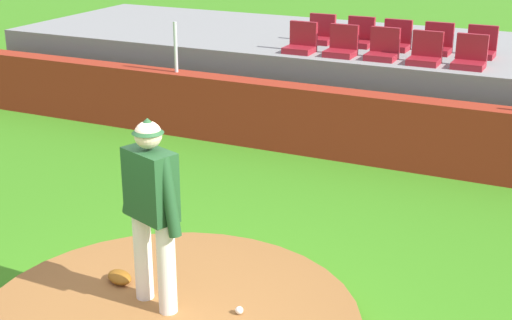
# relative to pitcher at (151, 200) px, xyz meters

# --- Properties ---
(pitcher) EXTENTS (0.80, 0.42, 1.82)m
(pitcher) POSITION_rel_pitcher_xyz_m (0.00, 0.00, 0.00)
(pitcher) COLOR white
(pitcher) RESTS_ON pitchers_mound
(baseball) EXTENTS (0.07, 0.07, 0.07)m
(baseball) POSITION_rel_pitcher_xyz_m (0.78, 0.18, -1.02)
(baseball) COLOR white
(baseball) RESTS_ON pitchers_mound
(fielding_glove) EXTENTS (0.36, 0.31, 0.11)m
(fielding_glove) POSITION_rel_pitcher_xyz_m (-0.55, 0.19, -1.00)
(fielding_glove) COLOR #8E5415
(fielding_glove) RESTS_ON pitchers_mound
(brick_barrier) EXTENTS (15.91, 0.40, 1.06)m
(brick_barrier) POSITION_rel_pitcher_xyz_m (0.20, 5.21, -0.75)
(brick_barrier) COLOR #9D2D1A
(brick_barrier) RESTS_ON ground_plane
(fence_post_left) EXTENTS (0.06, 0.06, 0.83)m
(fence_post_left) POSITION_rel_pitcher_xyz_m (-2.91, 5.21, 0.20)
(fence_post_left) COLOR silver
(fence_post_left) RESTS_ON brick_barrier
(bleacher_platform) EXTENTS (15.04, 4.06, 1.31)m
(bleacher_platform) POSITION_rel_pitcher_xyz_m (0.20, 7.99, -0.62)
(bleacher_platform) COLOR gray
(bleacher_platform) RESTS_ON ground_plane
(stadium_chair_0) EXTENTS (0.48, 0.44, 0.50)m
(stadium_chair_0) POSITION_rel_pitcher_xyz_m (-1.21, 6.47, 0.19)
(stadium_chair_0) COLOR maroon
(stadium_chair_0) RESTS_ON bleacher_platform
(stadium_chair_1) EXTENTS (0.48, 0.44, 0.50)m
(stadium_chair_1) POSITION_rel_pitcher_xyz_m (-0.49, 6.49, 0.19)
(stadium_chair_1) COLOR maroon
(stadium_chair_1) RESTS_ON bleacher_platform
(stadium_chair_2) EXTENTS (0.48, 0.44, 0.50)m
(stadium_chair_2) POSITION_rel_pitcher_xyz_m (0.21, 6.52, 0.19)
(stadium_chair_2) COLOR maroon
(stadium_chair_2) RESTS_ON bleacher_platform
(stadium_chair_3) EXTENTS (0.48, 0.44, 0.50)m
(stadium_chair_3) POSITION_rel_pitcher_xyz_m (0.91, 6.47, 0.19)
(stadium_chair_3) COLOR maroon
(stadium_chair_3) RESTS_ON bleacher_platform
(stadium_chair_4) EXTENTS (0.48, 0.44, 0.50)m
(stadium_chair_4) POSITION_rel_pitcher_xyz_m (1.59, 6.50, 0.19)
(stadium_chair_4) COLOR maroon
(stadium_chair_4) RESTS_ON bleacher_platform
(stadium_chair_5) EXTENTS (0.48, 0.44, 0.50)m
(stadium_chair_5) POSITION_rel_pitcher_xyz_m (-1.21, 7.41, 0.19)
(stadium_chair_5) COLOR maroon
(stadium_chair_5) RESTS_ON bleacher_platform
(stadium_chair_6) EXTENTS (0.48, 0.44, 0.50)m
(stadium_chair_6) POSITION_rel_pitcher_xyz_m (-0.49, 7.42, 0.19)
(stadium_chair_6) COLOR maroon
(stadium_chair_6) RESTS_ON bleacher_platform
(stadium_chair_7) EXTENTS (0.48, 0.44, 0.50)m
(stadium_chair_7) POSITION_rel_pitcher_xyz_m (0.18, 7.38, 0.19)
(stadium_chair_7) COLOR maroon
(stadium_chair_7) RESTS_ON bleacher_platform
(stadium_chair_8) EXTENTS (0.48, 0.44, 0.50)m
(stadium_chair_8) POSITION_rel_pitcher_xyz_m (0.89, 7.38, 0.19)
(stadium_chair_8) COLOR maroon
(stadium_chair_8) RESTS_ON bleacher_platform
(stadium_chair_9) EXTENTS (0.48, 0.44, 0.50)m
(stadium_chair_9) POSITION_rel_pitcher_xyz_m (1.60, 7.40, 0.19)
(stadium_chair_9) COLOR maroon
(stadium_chair_9) RESTS_ON bleacher_platform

